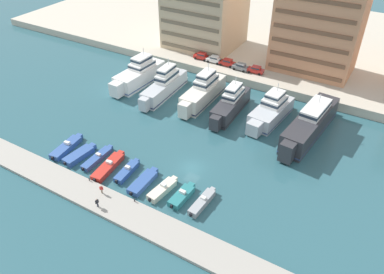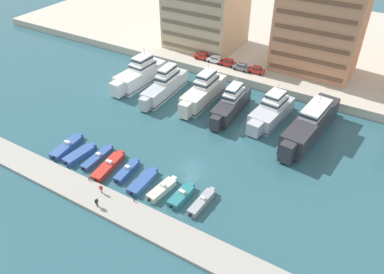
{
  "view_description": "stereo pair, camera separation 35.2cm",
  "coord_description": "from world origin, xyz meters",
  "px_view_note": "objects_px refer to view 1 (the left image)",
  "views": [
    {
      "loc": [
        25.76,
        -43.69,
        43.86
      ],
      "look_at": [
        -3.02,
        5.16,
        2.5
      ],
      "focal_mm": 35.0,
      "sensor_mm": 36.0,
      "label": 1
    },
    {
      "loc": [
        26.07,
        -43.51,
        43.86
      ],
      "look_at": [
        -3.02,
        5.16,
        2.5
      ],
      "focal_mm": 35.0,
      "sensor_mm": 36.0,
      "label": 2
    }
  ],
  "objects_px": {
    "pedestrian_near_edge": "(101,189)",
    "motorboat_blue_left": "(80,155)",
    "yacht_silver_center": "(271,111)",
    "car_white_left": "(214,59)",
    "yacht_white_far_left": "(139,74)",
    "motorboat_blue_center": "(127,171)",
    "car_grey_center_left": "(241,67)",
    "yacht_charcoal_center_right": "(310,124)",
    "motorboat_blue_far_left": "(67,147)",
    "motorboat_grey_far_right": "(202,202)",
    "motorboat_red_center_left": "(108,166)",
    "car_red_far_left": "(202,56)",
    "motorboat_blue_center_right": "(143,182)",
    "yacht_ivory_mid_left": "(203,92)",
    "yacht_silver_left": "(165,85)",
    "motorboat_teal_right": "(182,196)",
    "motorboat_cream_mid_right": "(163,189)",
    "car_red_mid_left": "(227,62)",
    "motorboat_blue_mid_left": "(97,158)",
    "pedestrian_mid_deck": "(97,202)",
    "yacht_charcoal_center_left": "(231,104)"
  },
  "relations": [
    {
      "from": "motorboat_grey_far_right",
      "to": "pedestrian_mid_deck",
      "type": "height_order",
      "value": "pedestrian_mid_deck"
    },
    {
      "from": "yacht_white_far_left",
      "to": "car_red_far_left",
      "type": "relative_size",
      "value": 4.24
    },
    {
      "from": "car_white_left",
      "to": "yacht_ivory_mid_left",
      "type": "bearing_deg",
      "value": -70.87
    },
    {
      "from": "motorboat_blue_far_left",
      "to": "motorboat_blue_left",
      "type": "xyz_separation_m",
      "value": [
        3.82,
        -0.53,
        0.01
      ]
    },
    {
      "from": "motorboat_blue_center_right",
      "to": "motorboat_blue_left",
      "type": "bearing_deg",
      "value": -179.38
    },
    {
      "from": "yacht_silver_center",
      "to": "motorboat_blue_mid_left",
      "type": "distance_m",
      "value": 36.47
    },
    {
      "from": "motorboat_blue_center",
      "to": "car_grey_center_left",
      "type": "relative_size",
      "value": 1.61
    },
    {
      "from": "yacht_silver_center",
      "to": "car_white_left",
      "type": "distance_m",
      "value": 26.2
    },
    {
      "from": "yacht_charcoal_center_right",
      "to": "motorboat_blue_mid_left",
      "type": "bearing_deg",
      "value": -138.31
    },
    {
      "from": "yacht_charcoal_center_right",
      "to": "motorboat_blue_mid_left",
      "type": "relative_size",
      "value": 2.89
    },
    {
      "from": "motorboat_red_center_left",
      "to": "motorboat_cream_mid_right",
      "type": "height_order",
      "value": "motorboat_cream_mid_right"
    },
    {
      "from": "motorboat_teal_right",
      "to": "car_white_left",
      "type": "relative_size",
      "value": 1.52
    },
    {
      "from": "yacht_white_far_left",
      "to": "yacht_silver_center",
      "type": "height_order",
      "value": "yacht_white_far_left"
    },
    {
      "from": "car_red_far_left",
      "to": "car_grey_center_left",
      "type": "height_order",
      "value": "same"
    },
    {
      "from": "yacht_white_far_left",
      "to": "car_grey_center_left",
      "type": "xyz_separation_m",
      "value": [
        19.97,
        15.5,
        0.56
      ]
    },
    {
      "from": "motorboat_grey_far_right",
      "to": "car_grey_center_left",
      "type": "height_order",
      "value": "car_grey_center_left"
    },
    {
      "from": "yacht_silver_center",
      "to": "motorboat_blue_center_right",
      "type": "relative_size",
      "value": 2.17
    },
    {
      "from": "yacht_silver_center",
      "to": "motorboat_cream_mid_right",
      "type": "xyz_separation_m",
      "value": [
        -7.39,
        -29.57,
        -1.63
      ]
    },
    {
      "from": "yacht_ivory_mid_left",
      "to": "pedestrian_near_edge",
      "type": "xyz_separation_m",
      "value": [
        0.51,
        -34.72,
        -1.03
      ]
    },
    {
      "from": "car_red_mid_left",
      "to": "pedestrian_near_edge",
      "type": "bearing_deg",
      "value": -87.47
    },
    {
      "from": "yacht_white_far_left",
      "to": "motorboat_blue_center_right",
      "type": "height_order",
      "value": "yacht_white_far_left"
    },
    {
      "from": "yacht_silver_center",
      "to": "motorboat_blue_far_left",
      "type": "relative_size",
      "value": 1.92
    },
    {
      "from": "car_red_mid_left",
      "to": "yacht_white_far_left",
      "type": "bearing_deg",
      "value": -134.76
    },
    {
      "from": "yacht_silver_left",
      "to": "car_white_left",
      "type": "xyz_separation_m",
      "value": [
        3.86,
        17.45,
        0.65
      ]
    },
    {
      "from": "motorboat_blue_center",
      "to": "motorboat_teal_right",
      "type": "relative_size",
      "value": 1.06
    },
    {
      "from": "motorboat_red_center_left",
      "to": "car_red_far_left",
      "type": "height_order",
      "value": "car_red_far_left"
    },
    {
      "from": "yacht_charcoal_center_left",
      "to": "motorboat_blue_center_right",
      "type": "bearing_deg",
      "value": -95.86
    },
    {
      "from": "motorboat_blue_left",
      "to": "pedestrian_near_edge",
      "type": "xyz_separation_m",
      "value": [
        10.3,
        -5.45,
        0.95
      ]
    },
    {
      "from": "yacht_silver_left",
      "to": "pedestrian_near_edge",
      "type": "bearing_deg",
      "value": -73.43
    },
    {
      "from": "yacht_silver_center",
      "to": "pedestrian_mid_deck",
      "type": "bearing_deg",
      "value": -110.24
    },
    {
      "from": "yacht_white_far_left",
      "to": "motorboat_cream_mid_right",
      "type": "height_order",
      "value": "yacht_white_far_left"
    },
    {
      "from": "yacht_silver_center",
      "to": "car_grey_center_left",
      "type": "height_order",
      "value": "yacht_silver_center"
    },
    {
      "from": "motorboat_teal_right",
      "to": "car_red_far_left",
      "type": "xyz_separation_m",
      "value": [
        -21.37,
        44.46,
        2.48
      ]
    },
    {
      "from": "car_red_far_left",
      "to": "yacht_silver_left",
      "type": "bearing_deg",
      "value": -89.97
    },
    {
      "from": "motorboat_red_center_left",
      "to": "car_white_left",
      "type": "height_order",
      "value": "car_white_left"
    },
    {
      "from": "pedestrian_near_edge",
      "to": "motorboat_blue_left",
      "type": "bearing_deg",
      "value": 152.12
    },
    {
      "from": "yacht_ivory_mid_left",
      "to": "yacht_silver_left",
      "type": "bearing_deg",
      "value": -169.26
    },
    {
      "from": "motorboat_grey_far_right",
      "to": "car_grey_center_left",
      "type": "xyz_separation_m",
      "value": [
        -13.31,
        43.33,
        2.47
      ]
    },
    {
      "from": "motorboat_teal_right",
      "to": "motorboat_grey_far_right",
      "type": "distance_m",
      "value": 3.56
    },
    {
      "from": "yacht_white_far_left",
      "to": "motorboat_grey_far_right",
      "type": "height_order",
      "value": "yacht_white_far_left"
    },
    {
      "from": "motorboat_blue_center",
      "to": "motorboat_blue_left",
      "type": "bearing_deg",
      "value": -175.02
    },
    {
      "from": "yacht_white_far_left",
      "to": "motorboat_red_center_left",
      "type": "distance_m",
      "value": 32.28
    },
    {
      "from": "yacht_silver_center",
      "to": "motorboat_blue_center",
      "type": "relative_size",
      "value": 2.37
    },
    {
      "from": "yacht_charcoal_center_right",
      "to": "motorboat_blue_far_left",
      "type": "relative_size",
      "value": 2.77
    },
    {
      "from": "motorboat_blue_center_right",
      "to": "pedestrian_near_edge",
      "type": "bearing_deg",
      "value": -126.49
    },
    {
      "from": "yacht_white_far_left",
      "to": "yacht_charcoal_center_right",
      "type": "height_order",
      "value": "yacht_white_far_left"
    },
    {
      "from": "yacht_silver_left",
      "to": "motorboat_blue_mid_left",
      "type": "xyz_separation_m",
      "value": [
        2.86,
        -26.45,
        -1.93
      ]
    },
    {
      "from": "motorboat_blue_far_left",
      "to": "motorboat_blue_center_right",
      "type": "relative_size",
      "value": 1.13
    },
    {
      "from": "motorboat_blue_far_left",
      "to": "motorboat_blue_center_right",
      "type": "xyz_separation_m",
      "value": [
        18.27,
        -0.37,
        -0.04
      ]
    },
    {
      "from": "yacht_ivory_mid_left",
      "to": "yacht_silver_center",
      "type": "bearing_deg",
      "value": 1.96
    }
  ]
}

